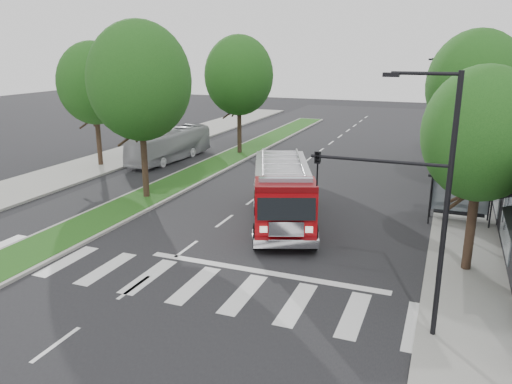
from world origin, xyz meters
TOP-DOWN VIEW (x-y plane):
  - ground at (0.00, 0.00)m, footprint 140.00×140.00m
  - sidewalk_right at (12.50, 10.00)m, footprint 5.00×80.00m
  - sidewalk_left at (-14.50, 10.00)m, footprint 5.00×80.00m
  - median at (-6.00, 18.00)m, footprint 3.00×50.00m
  - bus_shelter at (11.20, 8.15)m, footprint 3.20×1.60m
  - tree_right_near at (11.50, 2.00)m, footprint 4.40×4.40m
  - tree_right_mid at (11.50, 14.00)m, footprint 5.60×5.60m
  - tree_right_far at (11.50, 24.00)m, footprint 5.00×5.00m
  - tree_median_near at (-6.00, 6.00)m, footprint 5.80×5.80m
  - tree_median_far at (-6.00, 20.00)m, footprint 5.60×5.60m
  - tree_left_mid at (-14.00, 12.00)m, footprint 5.20×5.20m
  - streetlight_right_near at (9.61, -3.50)m, footprint 4.08×0.22m
  - streetlight_right_far at (10.35, 20.00)m, footprint 2.11×0.20m
  - fire_engine at (2.81, 4.94)m, footprint 5.80×9.56m
  - city_bus at (-10.20, 15.80)m, footprint 2.74×9.09m

SIDE VIEW (x-z plane):
  - ground at x=0.00m, z-range 0.00..0.00m
  - sidewalk_right at x=12.50m, z-range 0.00..0.15m
  - sidewalk_left at x=-14.50m, z-range 0.00..0.15m
  - median at x=-6.00m, z-range 0.00..0.16m
  - city_bus at x=-10.20m, z-range 0.00..2.50m
  - fire_engine at x=2.81m, z-range -0.07..3.12m
  - bus_shelter at x=11.20m, z-range 0.73..3.34m
  - streetlight_right_far at x=10.35m, z-range 0.48..8.48m
  - streetlight_right_near at x=9.61m, z-range 0.67..8.67m
  - tree_right_near at x=11.50m, z-range 1.48..9.53m
  - tree_right_far at x=11.50m, z-range 1.47..10.20m
  - tree_left_mid at x=-14.00m, z-range 1.58..10.74m
  - tree_right_mid at x=11.50m, z-range 1.63..11.35m
  - tree_median_far at x=-6.00m, z-range 1.63..11.35m
  - tree_median_near at x=-6.00m, z-range 1.73..11.89m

